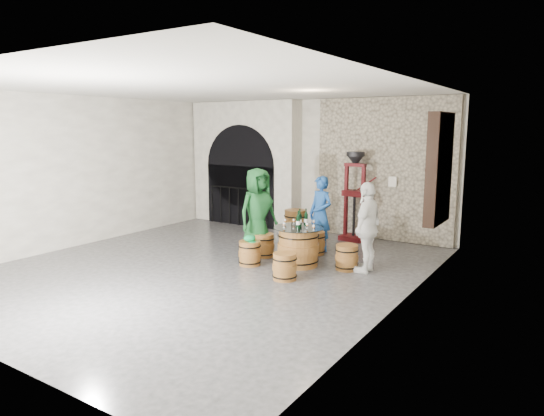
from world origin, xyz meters
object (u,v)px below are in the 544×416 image
Objects in this scene: barrel_stool_right at (347,257)px; person_white at (367,227)px; person_green at (258,212)px; side_barrel at (296,226)px; barrel_stool_left at (264,245)px; barrel_stool_near_right at (285,267)px; barrel_table at (298,246)px; wine_bottle_center at (298,221)px; barrel_stool_near_left at (250,253)px; wine_bottle_right at (306,219)px; wine_bottle_left at (300,219)px; barrel_stool_far at (315,243)px; corking_press at (355,189)px; person_blue at (321,214)px.

person_white is (0.34, 0.09, 0.58)m from barrel_stool_right.
side_barrel is at bearing 17.47° from person_green.
barrel_stool_left is 0.26× the size of person_green.
barrel_stool_near_right is at bearing -111.62° from person_green.
barrel_table is 1.33m from person_white.
wine_bottle_center is (-0.83, -0.32, 0.63)m from barrel_stool_right.
person_white is (1.98, 0.79, 0.58)m from barrel_stool_near_left.
person_green is at bearing 140.04° from barrel_stool_near_right.
barrel_stool_near_left is at bearing -139.01° from person_green.
wine_bottle_right is at bearing 0.70° from barrel_stool_left.
wine_bottle_left reaches higher than barrel_stool_right.
person_green reaches higher than barrel_table.
barrel_stool_near_right is at bearing -120.16° from barrel_stool_right.
barrel_stool_left and barrel_stool_far have the same top height.
wine_bottle_center is at bearing -71.77° from person_white.
corking_press is (-0.01, 2.55, 0.31)m from wine_bottle_center.
wine_bottle_right is (0.07, 0.11, 0.00)m from wine_bottle_left.
person_blue is 1.14m from wine_bottle_left.
person_white is at bearing -31.08° from side_barrel.
corking_press is (-0.20, 3.33, 0.94)m from barrel_stool_near_right.
person_green is 1.55m from side_barrel.
barrel_stool_far is 1.41× the size of wine_bottle_left.
side_barrel is 0.36× the size of corking_press.
corking_press reaches higher than barrel_stool_far.
corking_press is at bearing 74.79° from barrel_stool_near_left.
barrel_stool_left is 1.41× the size of wine_bottle_left.
barrel_stool_left is at bearing 168.81° from barrel_table.
side_barrel is at bearing -138.59° from corking_press.
side_barrel is (-1.07, 1.75, -0.50)m from wine_bottle_center.
person_green is 2.27m from person_white.
barrel_table is 2.04× the size of barrel_stool_right.
person_green is (-0.92, -0.69, 0.65)m from barrel_stool_far.
barrel_stool_left is 0.64× the size of side_barrel.
corking_press reaches higher than wine_bottle_right.
side_barrel is at bearing 97.04° from barrel_stool_near_left.
barrel_stool_left is 1.41× the size of wine_bottle_center.
wine_bottle_right reaches higher than barrel_table.
wine_bottle_left is at bearing -170.63° from barrel_stool_right.
barrel_stool_right is 0.67m from person_white.
barrel_stool_right is at bearing -71.12° from person_green.
person_blue reaches higher than side_barrel.
wine_bottle_center is at bearing -58.54° from side_barrel.
person_blue is (0.71, 1.03, 0.55)m from barrel_stool_left.
barrel_stool_near_right is at bearing -74.87° from wine_bottle_left.
barrel_stool_near_right is 0.28× the size of person_white.
wine_bottle_right is at bearing 88.76° from wine_bottle_center.
person_blue is at bearing 102.19° from wine_bottle_right.
corking_press is (-0.84, 2.23, 0.94)m from barrel_stool_right.
person_green is 1.10m from wine_bottle_right.
barrel_stool_near_right is (-0.64, -1.10, 0.00)m from barrel_stool_right.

